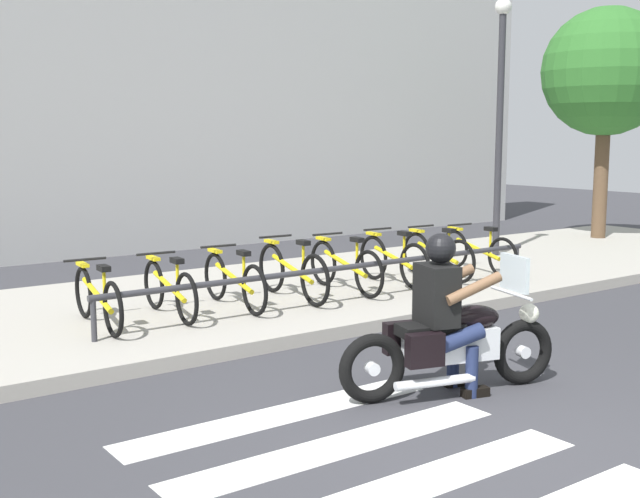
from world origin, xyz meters
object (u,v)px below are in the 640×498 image
Objects in this scene: bicycle_5 at (393,260)px; tree_near_rack at (606,73)px; bicycle_1 at (169,289)px; motorcycle at (452,343)px; bicycle_0 at (97,298)px; bicycle_3 at (292,272)px; bicycle_4 at (345,266)px; rider at (445,303)px; bicycle_2 at (234,280)px; bike_rack at (345,269)px; bicycle_6 at (437,255)px; bicycle_7 at (478,251)px; street_lamp at (500,107)px.

bicycle_5 is 0.33× the size of tree_near_rack.
bicycle_5 reaches higher than bicycle_1.
motorcycle reaches higher than bicycle_0.
bicycle_3 reaches higher than bicycle_4.
tree_near_rack reaches higher than bicycle_0.
tree_near_rack reaches higher than rider.
bicycle_2 is (1.71, -0.00, 0.00)m from bicycle_0.
bicycle_3 is 0.27× the size of bike_rack.
tree_near_rack is (11.15, 1.47, 2.99)m from bicycle_0.
rider reaches higher than bicycle_3.
motorcycle is at bearing -18.17° from rider.
tree_near_rack is at bearing 12.07° from bicycle_5.
tree_near_rack is at bearing 8.12° from bicycle_1.
bicycle_1 is at bearing 179.98° from bicycle_5.
motorcycle is 10.99m from tree_near_rack.
bicycle_5 is 1.00× the size of bicycle_6.
bicycle_7 is 6.14m from tree_near_rack.
bicycle_5 is at bearing 23.34° from bike_rack.
bicycle_0 is 1.04× the size of bicycle_6.
bicycle_3 is at bearing -0.03° from bicycle_1.
bicycle_0 is at bearing 179.97° from bicycle_3.
bicycle_3 is 1.09× the size of bicycle_6.
street_lamp is at bearing 38.29° from rider.
motorcycle reaches higher than bicycle_4.
rider is 10.95m from tree_near_rack.
bicycle_0 is at bearing 116.72° from rider.
tree_near_rack is (7.73, 1.47, 2.97)m from bicycle_4.
motorcycle is 1.23× the size of bicycle_0.
motorcycle is 1.28× the size of bicycle_6.
bicycle_4 is (1.65, 3.53, -0.31)m from rider.
bicycle_4 is (1.71, -0.00, 0.01)m from bicycle_2.
bicycle_2 is at bearing 179.98° from bicycle_4.
street_lamp is at bearing 14.36° from bicycle_4.
rider reaches higher than bike_rack.
bike_rack is (0.43, -0.55, 0.07)m from bicycle_3.
bicycle_3 is at bearing -0.07° from bicycle_2.
tree_near_rack reaches higher than street_lamp.
motorcycle is at bearing -87.73° from bicycle_2.
bicycle_2 is at bearing -180.00° from bicycle_7.
tree_near_rack is at bearing 13.93° from bike_rack.
bicycle_5 reaches higher than bicycle_4.
bicycle_1 is 0.97× the size of bicycle_7.
bicycle_7 is (5.99, -0.00, 0.00)m from bicycle_0.
bicycle_0 is 1.04× the size of bicycle_1.
bicycle_5 is (2.57, -0.00, 0.02)m from bicycle_2.
bike_rack is at bearing -127.66° from bicycle_4.
bicycle_7 is 0.25× the size of bike_rack.
rider is at bearing -112.26° from bike_rack.
bicycle_3 is at bearing -179.98° from bicycle_7.
bicycle_2 is at bearing 0.00° from bicycle_1.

